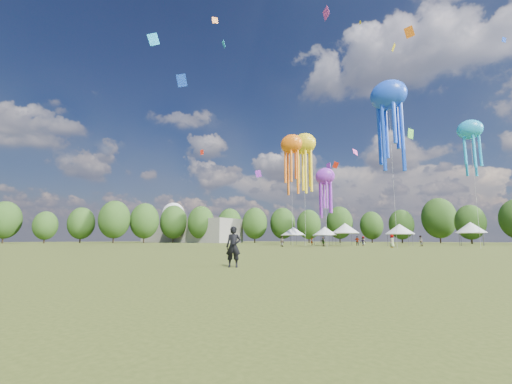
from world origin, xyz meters
The scene contains 10 objects.
ground centered at (0.00, 0.00, 0.00)m, with size 300.00×300.00×0.00m, color #384416.
observer_main centered at (8.83, -1.12, 0.88)m, with size 0.64×0.42×1.77m, color black.
spectator_near centered at (-9.86, 33.90, 0.85)m, with size 0.83×0.65×1.71m, color gray.
spectators_far centered at (-1.11, 47.26, 0.89)m, with size 20.38×20.27×1.91m.
festival_tents centered at (-2.84, 53.32, 3.14)m, with size 37.16×12.30×4.46m.
show_kites centered at (-2.08, 39.60, 17.01)m, with size 32.33×15.21×23.92m.
small_kites centered at (1.50, 44.73, 30.92)m, with size 70.19×56.02×42.78m.
treeline centered at (-3.87, 62.51, 6.54)m, with size 201.57×95.24×13.43m.
hangar centered at (-72.00, 72.00, 4.00)m, with size 40.00×12.00×8.00m, color gray.
radome centered at (-88.00, 78.00, 9.99)m, with size 9.00×9.00×16.00m.
Camera 1 is at (18.12, -12.43, 1.20)m, focal length 23.33 mm.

